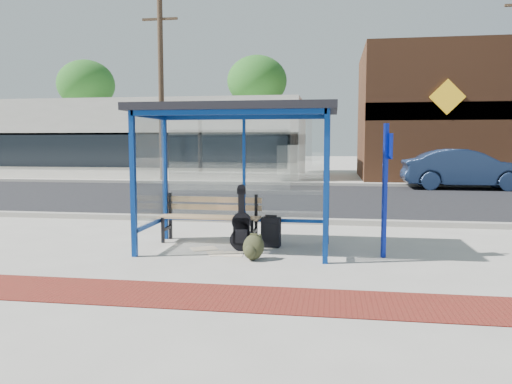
% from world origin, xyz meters
% --- Properties ---
extents(ground, '(120.00, 120.00, 0.00)m').
position_xyz_m(ground, '(0.00, 0.00, 0.00)').
color(ground, '#B2ADA0').
rests_on(ground, ground).
extents(brick_paver_strip, '(60.00, 1.00, 0.01)m').
position_xyz_m(brick_paver_strip, '(0.00, -2.60, 0.01)').
color(brick_paver_strip, maroon).
rests_on(brick_paver_strip, ground).
extents(curb_near, '(60.00, 0.25, 0.12)m').
position_xyz_m(curb_near, '(0.00, 2.90, 0.06)').
color(curb_near, gray).
rests_on(curb_near, ground).
extents(street_asphalt, '(60.00, 10.00, 0.00)m').
position_xyz_m(street_asphalt, '(0.00, 8.00, 0.00)').
color(street_asphalt, black).
rests_on(street_asphalt, ground).
extents(curb_far, '(60.00, 0.25, 0.12)m').
position_xyz_m(curb_far, '(0.00, 13.10, 0.06)').
color(curb_far, gray).
rests_on(curb_far, ground).
extents(far_sidewalk, '(60.00, 4.00, 0.01)m').
position_xyz_m(far_sidewalk, '(0.00, 15.00, 0.00)').
color(far_sidewalk, '#B2ADA0').
rests_on(far_sidewalk, ground).
extents(bus_shelter, '(3.30, 1.80, 2.42)m').
position_xyz_m(bus_shelter, '(0.00, 0.07, 2.07)').
color(bus_shelter, navy).
rests_on(bus_shelter, ground).
extents(storefront_white, '(18.00, 6.04, 4.00)m').
position_xyz_m(storefront_white, '(-9.00, 17.99, 2.00)').
color(storefront_white, silver).
rests_on(storefront_white, ground).
extents(storefront_brown, '(10.00, 7.08, 6.40)m').
position_xyz_m(storefront_brown, '(8.00, 18.49, 3.20)').
color(storefront_brown, '#59331E').
rests_on(storefront_brown, ground).
extents(tree_left, '(3.60, 3.60, 7.03)m').
position_xyz_m(tree_left, '(-14.00, 22.00, 5.45)').
color(tree_left, '#4C3826').
rests_on(tree_left, ground).
extents(tree_mid, '(3.60, 3.60, 7.03)m').
position_xyz_m(tree_mid, '(-3.00, 22.00, 5.45)').
color(tree_mid, '#4C3826').
rests_on(tree_mid, ground).
extents(utility_pole_west, '(1.60, 0.24, 8.00)m').
position_xyz_m(utility_pole_west, '(-6.00, 13.40, 4.11)').
color(utility_pole_west, '#4C3826').
rests_on(utility_pole_west, ground).
extents(bench, '(1.86, 0.50, 0.87)m').
position_xyz_m(bench, '(-0.60, 0.61, 0.49)').
color(bench, black).
rests_on(bench, ground).
extents(guitar_bag, '(0.39, 0.14, 1.05)m').
position_xyz_m(guitar_bag, '(0.10, -0.06, 0.38)').
color(guitar_bag, black).
rests_on(guitar_bag, ground).
extents(suitcase, '(0.34, 0.23, 0.56)m').
position_xyz_m(suitcase, '(0.55, 0.32, 0.26)').
color(suitcase, black).
rests_on(suitcase, ground).
extents(backpack, '(0.39, 0.37, 0.41)m').
position_xyz_m(backpack, '(0.40, -0.70, 0.19)').
color(backpack, '#2B2D19').
rests_on(backpack, ground).
extents(sign_post, '(0.14, 0.25, 2.10)m').
position_xyz_m(sign_post, '(2.41, -0.20, 1.18)').
color(sign_post, '#0D1E91').
rests_on(sign_post, ground).
extents(newspaper_a, '(0.41, 0.45, 0.01)m').
position_xyz_m(newspaper_a, '(-0.26, -0.35, 0.00)').
color(newspaper_a, white).
rests_on(newspaper_a, ground).
extents(newspaper_b, '(0.35, 0.42, 0.01)m').
position_xyz_m(newspaper_b, '(0.02, -0.35, 0.00)').
color(newspaper_b, white).
rests_on(newspaper_b, ground).
extents(newspaper_c, '(0.54, 0.50, 0.01)m').
position_xyz_m(newspaper_c, '(-0.56, -0.02, 0.00)').
color(newspaper_c, white).
rests_on(newspaper_c, ground).
extents(parked_car, '(4.74, 1.66, 1.56)m').
position_xyz_m(parked_car, '(6.70, 12.26, 0.78)').
color(parked_car, '#192847').
rests_on(parked_car, ground).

